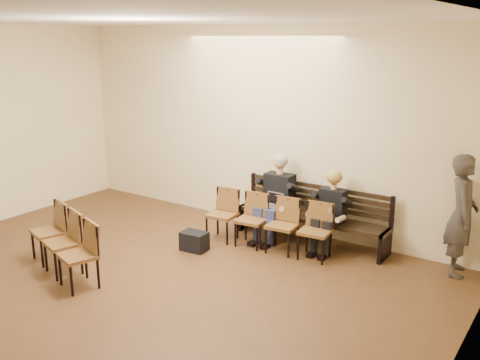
% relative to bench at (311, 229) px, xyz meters
% --- Properties ---
extents(ground, '(10.00, 10.00, 0.00)m').
position_rel_bench_xyz_m(ground, '(-1.22, -4.65, -0.23)').
color(ground, '#53351C').
rests_on(ground, ground).
extents(room_walls, '(8.02, 10.01, 3.51)m').
position_rel_bench_xyz_m(room_walls, '(-1.22, -3.86, 2.31)').
color(room_walls, '#FCECB4').
rests_on(room_walls, ground).
extents(bench, '(2.60, 0.90, 0.45)m').
position_rel_bench_xyz_m(bench, '(0.00, 0.00, 0.00)').
color(bench, black).
rests_on(bench, ground).
extents(seated_man, '(0.60, 0.83, 1.44)m').
position_rel_bench_xyz_m(seated_man, '(-0.59, -0.12, 0.49)').
color(seated_man, black).
rests_on(seated_man, ground).
extents(seated_woman, '(0.50, 0.69, 1.16)m').
position_rel_bench_xyz_m(seated_woman, '(0.38, -0.12, 0.36)').
color(seated_woman, black).
rests_on(seated_woman, ground).
extents(laptop, '(0.32, 0.26, 0.22)m').
position_rel_bench_xyz_m(laptop, '(-0.57, -0.34, 0.33)').
color(laptop, silver).
rests_on(laptop, bench).
extents(water_bottle, '(0.08, 0.08, 0.23)m').
position_rel_bench_xyz_m(water_bottle, '(0.49, -0.35, 0.34)').
color(water_bottle, silver).
rests_on(water_bottle, bench).
extents(bag, '(0.43, 0.31, 0.30)m').
position_rel_bench_xyz_m(bag, '(-1.37, -1.35, -0.07)').
color(bag, black).
rests_on(bag, ground).
extents(passerby, '(0.65, 0.83, 2.01)m').
position_rel_bench_xyz_m(passerby, '(2.28, 0.10, 0.78)').
color(passerby, '#37322D').
rests_on(passerby, ground).
extents(chair_row_front, '(2.12, 0.66, 0.86)m').
position_rel_bench_xyz_m(chair_row_front, '(-0.46, -0.65, 0.20)').
color(chair_row_front, brown).
rests_on(chair_row_front, ground).
extents(chair_row_back, '(1.69, 0.96, 0.90)m').
position_rel_bench_xyz_m(chair_row_back, '(-2.38, -3.06, 0.22)').
color(chair_row_back, brown).
rests_on(chair_row_back, ground).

